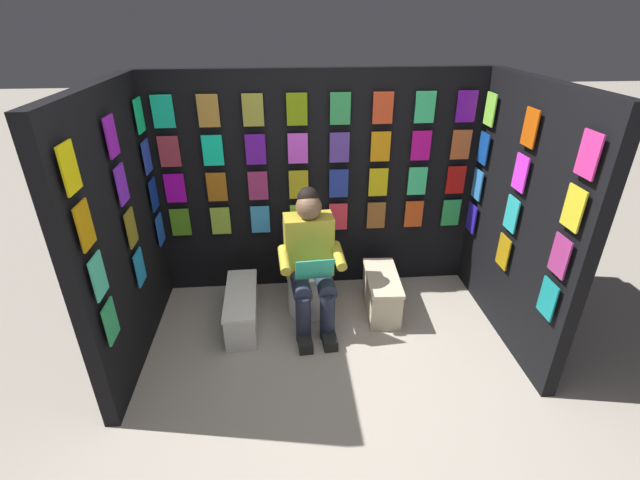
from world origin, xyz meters
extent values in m
plane|color=#B2A899|center=(0.00, 0.00, 0.00)|extent=(30.00, 30.00, 0.00)
cube|color=black|center=(0.00, -1.68, 1.01)|extent=(2.98, 0.10, 2.02)
cube|color=#508E19|center=(1.25, -1.60, 0.72)|extent=(0.17, 0.01, 0.26)
cube|color=#9BC339|center=(0.90, -1.60, 0.72)|extent=(0.17, 0.01, 0.26)
cube|color=#3596DB|center=(0.54, -1.60, 0.72)|extent=(0.17, 0.01, 0.26)
cube|color=#8ED92D|center=(0.18, -1.60, 0.72)|extent=(0.17, 0.01, 0.26)
cube|color=#EB3046|center=(-0.18, -1.60, 0.72)|extent=(0.17, 0.01, 0.26)
cube|color=brown|center=(-0.54, -1.60, 0.72)|extent=(0.17, 0.01, 0.26)
cube|color=#DA4916|center=(-0.90, -1.60, 0.72)|extent=(0.17, 0.01, 0.26)
cube|color=green|center=(-1.25, -1.60, 0.72)|extent=(0.17, 0.01, 0.26)
cube|color=#B50ABA|center=(1.25, -1.60, 1.05)|extent=(0.17, 0.01, 0.26)
cube|color=#AD6112|center=(0.90, -1.60, 1.05)|extent=(0.17, 0.01, 0.26)
cube|color=#9D2866|center=(0.54, -1.60, 1.05)|extent=(0.17, 0.01, 0.26)
cube|color=gold|center=(0.18, -1.60, 1.05)|extent=(0.17, 0.01, 0.26)
cube|color=#1C319D|center=(-0.18, -1.60, 1.05)|extent=(0.17, 0.01, 0.26)
cube|color=#D8BD0E|center=(-0.54, -1.60, 1.05)|extent=(0.17, 0.01, 0.26)
cube|color=#38DC86|center=(-0.90, -1.60, 1.05)|extent=(0.17, 0.01, 0.26)
cube|color=red|center=(-1.25, -1.60, 1.05)|extent=(0.17, 0.01, 0.26)
cube|color=#A02F3E|center=(1.25, -1.60, 1.38)|extent=(0.17, 0.01, 0.26)
cube|color=#0CE9B2|center=(0.90, -1.60, 1.38)|extent=(0.17, 0.01, 0.26)
cube|color=#5D12A7|center=(0.54, -1.60, 1.38)|extent=(0.17, 0.01, 0.26)
cube|color=#D449F0|center=(0.18, -1.60, 1.38)|extent=(0.17, 0.01, 0.26)
cube|color=#51359D|center=(-0.18, -1.60, 1.38)|extent=(0.17, 0.01, 0.26)
cube|color=orange|center=(-0.54, -1.60, 1.38)|extent=(0.17, 0.01, 0.26)
cube|color=#C90D8C|center=(-0.90, -1.60, 1.38)|extent=(0.17, 0.01, 0.26)
cube|color=#C45625|center=(-1.25, -1.60, 1.38)|extent=(0.17, 0.01, 0.26)
cube|color=#15C79F|center=(1.25, -1.60, 1.70)|extent=(0.17, 0.01, 0.26)
cube|color=#B18031|center=(0.90, -1.60, 1.70)|extent=(0.17, 0.01, 0.26)
cube|color=olive|center=(0.54, -1.60, 1.70)|extent=(0.17, 0.01, 0.26)
cube|color=#728F0C|center=(0.18, -1.60, 1.70)|extent=(0.17, 0.01, 0.26)
cube|color=green|center=(-0.18, -1.60, 1.70)|extent=(0.17, 0.01, 0.26)
cube|color=red|center=(-0.54, -1.60, 1.70)|extent=(0.17, 0.01, 0.26)
cube|color=#35CB7A|center=(-0.90, -1.60, 1.70)|extent=(0.17, 0.01, 0.26)
cube|color=#6D11B0|center=(-1.25, -1.60, 1.70)|extent=(0.17, 0.01, 0.26)
cube|color=black|center=(-1.49, -0.82, 1.01)|extent=(0.10, 1.63, 2.02)
cube|color=#2A1AB7|center=(-1.40, -1.46, 0.72)|extent=(0.01, 0.17, 0.26)
cube|color=#B28411|center=(-1.40, -0.82, 0.72)|extent=(0.01, 0.17, 0.26)
cube|color=teal|center=(-1.40, -0.17, 0.72)|extent=(0.01, 0.17, 0.26)
cube|color=#2E82D9|center=(-1.40, -1.46, 1.05)|extent=(0.01, 0.17, 0.26)
cube|color=#2AB4BA|center=(-1.40, -0.82, 1.05)|extent=(0.01, 0.17, 0.26)
cube|color=#9F3077|center=(-1.40, -0.17, 1.05)|extent=(0.01, 0.17, 0.26)
cube|color=#10409F|center=(-1.40, -1.46, 1.38)|extent=(0.01, 0.17, 0.26)
cube|color=#E533EF|center=(-1.40, -0.82, 1.38)|extent=(0.01, 0.17, 0.26)
cube|color=yellow|center=(-1.40, -0.17, 1.38)|extent=(0.01, 0.17, 0.26)
cube|color=#8AE544|center=(-1.40, -1.46, 1.70)|extent=(0.01, 0.17, 0.26)
cube|color=#CC4F0B|center=(-1.40, -0.82, 1.70)|extent=(0.01, 0.17, 0.26)
cube|color=#DD318D|center=(-1.40, -0.17, 1.70)|extent=(0.01, 0.17, 0.26)
cube|color=black|center=(1.49, -0.82, 1.01)|extent=(0.10, 1.63, 2.02)
cube|color=#2CAB61|center=(1.40, -0.17, 0.72)|extent=(0.01, 0.17, 0.26)
cube|color=#229CE3|center=(1.40, -0.82, 0.72)|extent=(0.01, 0.17, 0.26)
cube|color=blue|center=(1.40, -1.46, 0.72)|extent=(0.01, 0.17, 0.26)
cube|color=#46D2A7|center=(1.40, -0.17, 1.05)|extent=(0.01, 0.17, 0.26)
cube|color=olive|center=(1.40, -0.82, 1.05)|extent=(0.01, 0.17, 0.26)
cube|color=#0D369E|center=(1.40, -1.46, 1.05)|extent=(0.01, 0.17, 0.26)
cube|color=orange|center=(1.40, -0.17, 1.38)|extent=(0.01, 0.17, 0.26)
cube|color=#8129E6|center=(1.40, -0.82, 1.38)|extent=(0.01, 0.17, 0.26)
cube|color=blue|center=(1.40, -1.46, 1.38)|extent=(0.01, 0.17, 0.26)
cube|color=yellow|center=(1.40, -0.17, 1.70)|extent=(0.01, 0.17, 0.26)
cube|color=purple|center=(1.40, -0.82, 1.70)|extent=(0.01, 0.17, 0.26)
cube|color=#18E889|center=(1.40, -1.46, 1.70)|extent=(0.01, 0.17, 0.26)
cylinder|color=white|center=(0.12, -1.17, 0.20)|extent=(0.38, 0.38, 0.40)
cylinder|color=white|center=(0.12, -1.17, 0.41)|extent=(0.41, 0.41, 0.02)
cube|color=white|center=(0.14, -1.43, 0.58)|extent=(0.39, 0.21, 0.36)
cylinder|color=white|center=(0.13, -1.34, 0.58)|extent=(0.39, 0.10, 0.39)
cube|color=gold|center=(0.12, -1.14, 0.68)|extent=(0.41, 0.25, 0.52)
sphere|color=brown|center=(0.12, -1.11, 1.04)|extent=(0.21, 0.21, 0.21)
sphere|color=black|center=(0.12, -1.14, 1.11)|extent=(0.17, 0.17, 0.17)
cylinder|color=#23283D|center=(0.01, -0.95, 0.44)|extent=(0.18, 0.41, 0.15)
cylinder|color=#23283D|center=(0.21, -0.94, 0.44)|extent=(0.18, 0.41, 0.15)
cylinder|color=#23283D|center=(0.00, -0.77, 0.21)|extent=(0.12, 0.12, 0.42)
cylinder|color=#23283D|center=(0.20, -0.76, 0.21)|extent=(0.12, 0.12, 0.42)
cube|color=black|center=(-0.01, -0.71, 0.04)|extent=(0.13, 0.27, 0.09)
cube|color=black|center=(0.19, -0.70, 0.04)|extent=(0.13, 0.27, 0.09)
cylinder|color=gold|center=(-0.11, -0.98, 0.66)|extent=(0.11, 0.31, 0.13)
cylinder|color=gold|center=(0.33, -0.95, 0.66)|extent=(0.11, 0.31, 0.13)
cube|color=#36CBA5|center=(0.10, -0.80, 0.64)|extent=(0.31, 0.15, 0.23)
cube|color=beige|center=(-0.52, -1.11, 0.17)|extent=(0.30, 0.63, 0.33)
cube|color=beige|center=(-0.52, -1.11, 0.35)|extent=(0.31, 0.65, 0.03)
cube|color=white|center=(0.71, -1.02, 0.14)|extent=(0.26, 0.73, 0.29)
cube|color=white|center=(0.71, -1.02, 0.30)|extent=(0.28, 0.76, 0.03)
camera|label=1|loc=(0.31, 2.12, 2.41)|focal=24.87mm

